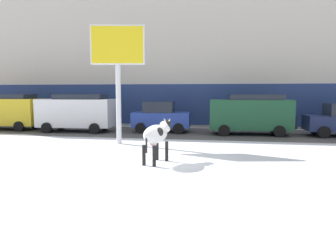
{
  "coord_description": "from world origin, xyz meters",
  "views": [
    {
      "loc": [
        2.27,
        -11.2,
        2.48
      ],
      "look_at": [
        -0.08,
        1.97,
        1.1
      ],
      "focal_mm": 35.58,
      "sensor_mm": 36.0,
      "label": 1
    }
  ],
  "objects_px": {
    "car_white_van": "(77,112)",
    "cow_holstein": "(157,135)",
    "pedestrian_near_billboard": "(296,116)",
    "car_yellow_van": "(6,111)",
    "car_blue_hatchback": "(161,117)",
    "billboard": "(118,52)",
    "car_darkgreen_van": "(251,113)",
    "pedestrian_far_left": "(330,117)",
    "pedestrian_by_cars": "(214,115)"
  },
  "relations": [
    {
      "from": "car_white_van",
      "to": "cow_holstein",
      "type": "bearing_deg",
      "value": -49.94
    },
    {
      "from": "pedestrian_near_billboard",
      "to": "car_yellow_van",
      "type": "bearing_deg",
      "value": -169.63
    },
    {
      "from": "car_white_van",
      "to": "car_blue_hatchback",
      "type": "height_order",
      "value": "car_white_van"
    },
    {
      "from": "billboard",
      "to": "car_darkgreen_van",
      "type": "xyz_separation_m",
      "value": [
        6.42,
        4.59,
        -3.07
      ]
    },
    {
      "from": "car_blue_hatchback",
      "to": "pedestrian_far_left",
      "type": "distance_m",
      "value": 11.0
    },
    {
      "from": "pedestrian_by_cars",
      "to": "car_blue_hatchback",
      "type": "bearing_deg",
      "value": -136.34
    },
    {
      "from": "car_white_van",
      "to": "pedestrian_by_cars",
      "type": "bearing_deg",
      "value": 24.03
    },
    {
      "from": "pedestrian_by_cars",
      "to": "billboard",
      "type": "bearing_deg",
      "value": -118.04
    },
    {
      "from": "pedestrian_near_billboard",
      "to": "cow_holstein",
      "type": "bearing_deg",
      "value": -120.24
    },
    {
      "from": "billboard",
      "to": "car_blue_hatchback",
      "type": "distance_m",
      "value": 6.05
    },
    {
      "from": "car_white_van",
      "to": "pedestrian_near_billboard",
      "type": "height_order",
      "value": "car_white_van"
    },
    {
      "from": "pedestrian_by_cars",
      "to": "pedestrian_far_left",
      "type": "xyz_separation_m",
      "value": [
        7.49,
        0.0,
        0.0
      ]
    },
    {
      "from": "car_blue_hatchback",
      "to": "pedestrian_near_billboard",
      "type": "relative_size",
      "value": 2.06
    },
    {
      "from": "pedestrian_near_billboard",
      "to": "pedestrian_by_cars",
      "type": "height_order",
      "value": "same"
    },
    {
      "from": "billboard",
      "to": "car_blue_hatchback",
      "type": "xyz_separation_m",
      "value": [
        1.08,
        4.89,
        -3.39
      ]
    },
    {
      "from": "pedestrian_near_billboard",
      "to": "car_white_van",
      "type": "bearing_deg",
      "value": -164.85
    },
    {
      "from": "cow_holstein",
      "to": "pedestrian_by_cars",
      "type": "xyz_separation_m",
      "value": [
        1.5,
        11.77,
        -0.12
      ]
    },
    {
      "from": "car_blue_hatchback",
      "to": "car_darkgreen_van",
      "type": "xyz_separation_m",
      "value": [
        5.34,
        -0.3,
        0.32
      ]
    },
    {
      "from": "car_darkgreen_van",
      "to": "pedestrian_near_billboard",
      "type": "bearing_deg",
      "value": 46.28
    },
    {
      "from": "pedestrian_by_cars",
      "to": "car_white_van",
      "type": "bearing_deg",
      "value": -155.97
    },
    {
      "from": "cow_holstein",
      "to": "car_yellow_van",
      "type": "relative_size",
      "value": 0.41
    },
    {
      "from": "billboard",
      "to": "car_yellow_van",
      "type": "bearing_deg",
      "value": 154.28
    },
    {
      "from": "car_blue_hatchback",
      "to": "pedestrian_by_cars",
      "type": "bearing_deg",
      "value": 43.66
    },
    {
      "from": "car_yellow_van",
      "to": "car_darkgreen_van",
      "type": "xyz_separation_m",
      "value": [
        15.62,
        0.16,
        0.0
      ]
    },
    {
      "from": "billboard",
      "to": "pedestrian_far_left",
      "type": "xyz_separation_m",
      "value": [
        11.67,
        7.86,
        -3.43
      ]
    },
    {
      "from": "car_blue_hatchback",
      "to": "car_yellow_van",
      "type": "bearing_deg",
      "value": -177.42
    },
    {
      "from": "car_yellow_van",
      "to": "pedestrian_by_cars",
      "type": "xyz_separation_m",
      "value": [
        13.38,
        3.43,
        -0.36
      ]
    },
    {
      "from": "car_yellow_van",
      "to": "pedestrian_by_cars",
      "type": "relative_size",
      "value": 2.7
    },
    {
      "from": "car_yellow_van",
      "to": "pedestrian_near_billboard",
      "type": "height_order",
      "value": "car_yellow_van"
    },
    {
      "from": "cow_holstein",
      "to": "car_darkgreen_van",
      "type": "relative_size",
      "value": 0.41
    },
    {
      "from": "car_darkgreen_van",
      "to": "pedestrian_far_left",
      "type": "bearing_deg",
      "value": 31.89
    },
    {
      "from": "cow_holstein",
      "to": "car_blue_hatchback",
      "type": "xyz_separation_m",
      "value": [
        -1.61,
        8.8,
        -0.07
      ]
    },
    {
      "from": "billboard",
      "to": "pedestrian_by_cars",
      "type": "relative_size",
      "value": 3.21
    },
    {
      "from": "cow_holstein",
      "to": "car_darkgreen_van",
      "type": "bearing_deg",
      "value": 66.28
    },
    {
      "from": "car_yellow_van",
      "to": "car_white_van",
      "type": "bearing_deg",
      "value": -3.0
    },
    {
      "from": "cow_holstein",
      "to": "car_blue_hatchback",
      "type": "height_order",
      "value": "car_blue_hatchback"
    },
    {
      "from": "car_yellow_van",
      "to": "car_darkgreen_van",
      "type": "bearing_deg",
      "value": 0.58
    },
    {
      "from": "cow_holstein",
      "to": "car_white_van",
      "type": "xyz_separation_m",
      "value": [
        -6.79,
        8.07,
        0.24
      ]
    },
    {
      "from": "car_blue_hatchback",
      "to": "pedestrian_by_cars",
      "type": "xyz_separation_m",
      "value": [
        3.11,
        2.97,
        -0.05
      ]
    },
    {
      "from": "cow_holstein",
      "to": "pedestrian_far_left",
      "type": "relative_size",
      "value": 1.12
    },
    {
      "from": "car_darkgreen_van",
      "to": "pedestrian_by_cars",
      "type": "relative_size",
      "value": 2.7
    },
    {
      "from": "car_darkgreen_van",
      "to": "pedestrian_by_cars",
      "type": "bearing_deg",
      "value": 124.31
    },
    {
      "from": "car_white_van",
      "to": "car_darkgreen_van",
      "type": "height_order",
      "value": "same"
    },
    {
      "from": "car_yellow_van",
      "to": "pedestrian_far_left",
      "type": "distance_m",
      "value": 21.15
    },
    {
      "from": "car_darkgreen_van",
      "to": "car_white_van",
      "type": "bearing_deg",
      "value": -177.68
    },
    {
      "from": "car_blue_hatchback",
      "to": "pedestrian_near_billboard",
      "type": "distance_m",
      "value": 8.97
    },
    {
      "from": "car_darkgreen_van",
      "to": "pedestrian_near_billboard",
      "type": "xyz_separation_m",
      "value": [
        3.13,
        3.27,
        -0.36
      ]
    },
    {
      "from": "cow_holstein",
      "to": "car_darkgreen_van",
      "type": "distance_m",
      "value": 9.28
    },
    {
      "from": "cow_holstein",
      "to": "car_blue_hatchback",
      "type": "bearing_deg",
      "value": 100.36
    },
    {
      "from": "billboard",
      "to": "car_yellow_van",
      "type": "relative_size",
      "value": 1.19
    }
  ]
}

